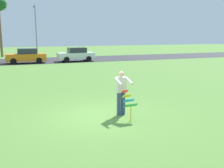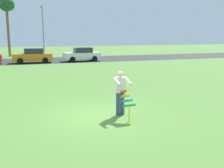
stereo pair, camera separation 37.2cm
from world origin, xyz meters
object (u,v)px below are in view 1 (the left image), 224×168
(streetlight_pole, at_px, (36,28))
(person_kite_flyer, at_px, (121,91))
(parked_car_white, at_px, (76,55))
(parked_car_orange, at_px, (26,56))
(kite_held, at_px, (129,101))

(streetlight_pole, bearing_deg, person_kite_flyer, -88.45)
(person_kite_flyer, relative_size, parked_car_white, 0.41)
(parked_car_orange, xyz_separation_m, parked_car_white, (5.53, 0.00, 0.00))
(person_kite_flyer, distance_m, streetlight_pole, 28.53)
(person_kite_flyer, distance_m, parked_car_white, 21.11)
(parked_car_white, relative_size, streetlight_pole, 0.61)
(parked_car_orange, xyz_separation_m, streetlight_pole, (1.75, 7.46, 3.22))
(kite_held, relative_size, parked_car_orange, 0.25)
(person_kite_flyer, bearing_deg, kite_held, -89.44)
(person_kite_flyer, relative_size, streetlight_pole, 0.25)
(person_kite_flyer, xyz_separation_m, kite_held, (0.01, -0.69, -0.24))
(person_kite_flyer, height_order, kite_held, person_kite_flyer)
(person_kite_flyer, bearing_deg, streetlight_pole, 91.55)
(parked_car_white, distance_m, streetlight_pole, 8.96)
(person_kite_flyer, height_order, parked_car_white, person_kite_flyer)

